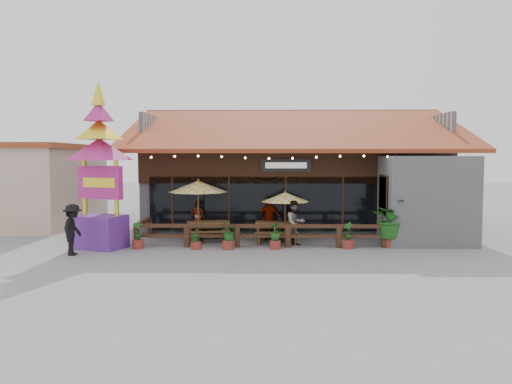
{
  "coord_description": "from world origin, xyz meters",
  "views": [
    {
      "loc": [
        -1.37,
        -19.97,
        3.55
      ],
      "look_at": [
        -1.8,
        1.5,
        2.05
      ],
      "focal_mm": 35.0,
      "sensor_mm": 36.0,
      "label": 1
    }
  ],
  "objects_px": {
    "thai_sign_tower": "(100,154)",
    "tropical_plant": "(390,220)",
    "pedestrian": "(73,230)",
    "picnic_table_left": "(208,228)",
    "picnic_table_right": "(276,229)",
    "umbrella_right": "(285,197)",
    "umbrella_left": "(198,187)"
  },
  "relations": [
    {
      "from": "umbrella_right",
      "to": "pedestrian",
      "type": "xyz_separation_m",
      "value": [
        -7.8,
        -2.97,
        -0.95
      ]
    },
    {
      "from": "picnic_table_right",
      "to": "thai_sign_tower",
      "type": "height_order",
      "value": "thai_sign_tower"
    },
    {
      "from": "umbrella_left",
      "to": "picnic_table_left",
      "type": "bearing_deg",
      "value": -4.36
    },
    {
      "from": "picnic_table_left",
      "to": "tropical_plant",
      "type": "xyz_separation_m",
      "value": [
        7.33,
        -1.29,
        0.53
      ]
    },
    {
      "from": "umbrella_left",
      "to": "tropical_plant",
      "type": "bearing_deg",
      "value": -9.68
    },
    {
      "from": "picnic_table_right",
      "to": "pedestrian",
      "type": "relative_size",
      "value": 0.96
    },
    {
      "from": "pedestrian",
      "to": "umbrella_left",
      "type": "bearing_deg",
      "value": -53.89
    },
    {
      "from": "umbrella_right",
      "to": "picnic_table_left",
      "type": "relative_size",
      "value": 1.1
    },
    {
      "from": "thai_sign_tower",
      "to": "tropical_plant",
      "type": "xyz_separation_m",
      "value": [
        11.3,
        0.41,
        -2.59
      ]
    },
    {
      "from": "picnic_table_right",
      "to": "umbrella_left",
      "type": "bearing_deg",
      "value": 176.4
    },
    {
      "from": "picnic_table_left",
      "to": "tropical_plant",
      "type": "bearing_deg",
      "value": -9.96
    },
    {
      "from": "umbrella_right",
      "to": "picnic_table_left",
      "type": "xyz_separation_m",
      "value": [
        -3.26,
        0.12,
        -1.31
      ]
    },
    {
      "from": "thai_sign_tower",
      "to": "tropical_plant",
      "type": "height_order",
      "value": "thai_sign_tower"
    },
    {
      "from": "umbrella_left",
      "to": "picnic_table_left",
      "type": "height_order",
      "value": "umbrella_left"
    },
    {
      "from": "thai_sign_tower",
      "to": "tropical_plant",
      "type": "relative_size",
      "value": 3.64
    },
    {
      "from": "pedestrian",
      "to": "picnic_table_left",
      "type": "bearing_deg",
      "value": -56.64
    },
    {
      "from": "thai_sign_tower",
      "to": "pedestrian",
      "type": "xyz_separation_m",
      "value": [
        -0.57,
        -1.4,
        -2.75
      ]
    },
    {
      "from": "umbrella_right",
      "to": "tropical_plant",
      "type": "distance_m",
      "value": 4.31
    },
    {
      "from": "umbrella_right",
      "to": "pedestrian",
      "type": "relative_size",
      "value": 1.19
    },
    {
      "from": "picnic_table_right",
      "to": "thai_sign_tower",
      "type": "bearing_deg",
      "value": -167.52
    },
    {
      "from": "thai_sign_tower",
      "to": "umbrella_left",
      "type": "bearing_deg",
      "value": 25.81
    },
    {
      "from": "thai_sign_tower",
      "to": "picnic_table_left",
      "type": "bearing_deg",
      "value": 23.15
    },
    {
      "from": "picnic_table_left",
      "to": "picnic_table_right",
      "type": "height_order",
      "value": "picnic_table_right"
    },
    {
      "from": "pedestrian",
      "to": "picnic_table_right",
      "type": "bearing_deg",
      "value": -69.51
    },
    {
      "from": "tropical_plant",
      "to": "thai_sign_tower",
      "type": "bearing_deg",
      "value": -177.92
    },
    {
      "from": "umbrella_left",
      "to": "pedestrian",
      "type": "relative_size",
      "value": 1.5
    },
    {
      "from": "umbrella_left",
      "to": "pedestrian",
      "type": "height_order",
      "value": "umbrella_left"
    },
    {
      "from": "umbrella_left",
      "to": "tropical_plant",
      "type": "xyz_separation_m",
      "value": [
        7.73,
        -1.32,
        -1.21
      ]
    },
    {
      "from": "picnic_table_right",
      "to": "thai_sign_tower",
      "type": "relative_size",
      "value": 0.26
    },
    {
      "from": "tropical_plant",
      "to": "pedestrian",
      "type": "xyz_separation_m",
      "value": [
        -11.87,
        -1.81,
        -0.16
      ]
    },
    {
      "from": "umbrella_left",
      "to": "picnic_table_right",
      "type": "distance_m",
      "value": 3.73
    },
    {
      "from": "umbrella_left",
      "to": "umbrella_right",
      "type": "distance_m",
      "value": 3.68
    }
  ]
}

